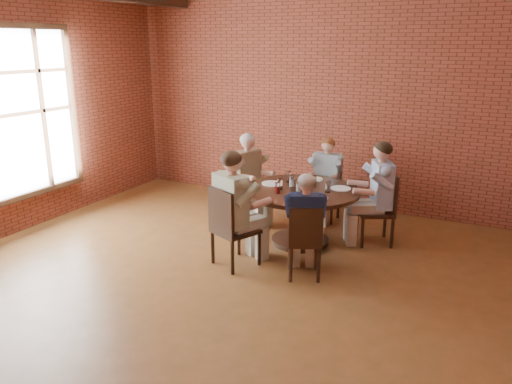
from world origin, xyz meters
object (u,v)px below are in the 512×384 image
at_px(diner_c, 250,179).
at_px(diner_d, 235,209).
at_px(chair_a, 382,206).
at_px(chair_c, 246,188).
at_px(diner_b, 326,180).
at_px(chair_e, 305,239).
at_px(chair_d, 229,225).
at_px(chair_b, 327,188).
at_px(diner_a, 376,194).
at_px(dining_table, 301,205).
at_px(smartphone, 307,200).
at_px(diner_e, 305,226).

xyz_separation_m(diner_c, diner_d, (0.54, -1.42, 0.04)).
distance_m(chair_a, chair_c, 2.02).
bearing_deg(diner_b, chair_e, -77.69).
xyz_separation_m(chair_a, chair_c, (-2.02, -0.01, -0.01)).
relative_size(chair_c, chair_d, 0.95).
xyz_separation_m(chair_a, diner_c, (-1.95, -0.04, 0.14)).
distance_m(chair_b, diner_d, 2.12).
distance_m(chair_d, diner_d, 0.20).
bearing_deg(diner_a, diner_b, -148.98).
distance_m(diner_a, chair_d, 2.04).
distance_m(diner_d, chair_e, 0.91).
bearing_deg(diner_d, diner_a, -108.82).
bearing_deg(chair_b, chair_d, -102.77).
height_order(chair_a, chair_d, chair_d).
bearing_deg(diner_a, chair_e, -43.51).
relative_size(chair_b, chair_e, 1.01).
xyz_separation_m(dining_table, chair_a, (0.96, 0.47, -0.01)).
xyz_separation_m(diner_b, chair_e, (0.44, -1.99, -0.14)).
distance_m(dining_table, chair_e, 1.08).
distance_m(diner_b, smartphone, 1.46).
relative_size(chair_b, diner_e, 0.73).
bearing_deg(dining_table, diner_c, 156.27).
xyz_separation_m(diner_a, smartphone, (-0.64, -0.87, 0.07)).
distance_m(dining_table, diner_d, 1.09).
bearing_deg(chair_c, diner_e, -109.60).
distance_m(chair_c, chair_d, 1.64).
bearing_deg(chair_d, smartphone, -114.45).
bearing_deg(chair_a, smartphone, -64.60).
bearing_deg(chair_d, chair_c, -45.17).
bearing_deg(chair_d, diner_c, -47.34).
relative_size(diner_a, diner_d, 0.98).
distance_m(diner_c, diner_e, 1.94).
distance_m(chair_a, chair_b, 1.14).
xyz_separation_m(diner_d, chair_e, (0.88, 0.00, -0.22)).
distance_m(chair_b, chair_c, 1.22).
distance_m(chair_d, smartphone, 0.99).
relative_size(diner_c, smartphone, 9.04).
relative_size(chair_c, diner_c, 0.70).
bearing_deg(diner_b, diner_d, -102.68).
height_order(chair_a, diner_c, diner_c).
bearing_deg(smartphone, diner_e, -94.55).
bearing_deg(diner_c, diner_b, -36.04).
bearing_deg(diner_e, chair_a, -135.59).
bearing_deg(chair_e, chair_b, -101.86).
relative_size(dining_table, diner_a, 1.11).
distance_m(chair_b, diner_b, 0.15).
bearing_deg(chair_c, chair_a, -66.07).
relative_size(diner_c, diner_d, 0.94).
bearing_deg(dining_table, chair_d, -114.19).
bearing_deg(dining_table, chair_b, 90.26).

